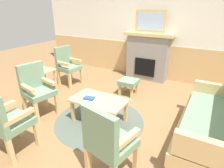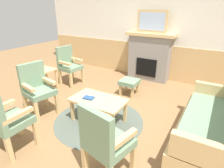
{
  "view_description": "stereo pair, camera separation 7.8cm",
  "coord_description": "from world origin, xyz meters",
  "views": [
    {
      "loc": [
        1.64,
        -2.55,
        1.96
      ],
      "look_at": [
        0.0,
        0.35,
        0.55
      ],
      "focal_mm": 30.22,
      "sensor_mm": 36.0,
      "label": 1
    },
    {
      "loc": [
        1.7,
        -2.51,
        1.96
      ],
      "look_at": [
        0.0,
        0.35,
        0.55
      ],
      "focal_mm": 30.22,
      "sensor_mm": 36.0,
      "label": 2
    }
  ],
  "objects": [
    {
      "name": "footstool",
      "position": [
        -0.01,
        1.15,
        0.28
      ],
      "size": [
        0.4,
        0.4,
        0.36
      ],
      "color": "tan",
      "rests_on": "ground_plane"
    },
    {
      "name": "armchair_front_left",
      "position": [
        0.75,
        -1.08,
        0.54
      ],
      "size": [
        0.57,
        0.57,
        0.98
      ],
      "color": "tan",
      "rests_on": "ground_plane"
    },
    {
      "name": "book_on_table",
      "position": [
        -0.15,
        -0.2,
        0.46
      ],
      "size": [
        0.2,
        0.15,
        0.03
      ],
      "primitive_type": "cube",
      "rotation": [
        0.0,
        0.0,
        0.16
      ],
      "color": "navy",
      "rests_on": "coffee_table"
    },
    {
      "name": "armchair_near_fireplace",
      "position": [
        -1.67,
        0.96,
        0.54
      ],
      "size": [
        0.52,
        0.52,
        0.98
      ],
      "color": "tan",
      "rests_on": "ground_plane"
    },
    {
      "name": "fireplace",
      "position": [
        0.0,
        2.35,
        0.65
      ],
      "size": [
        1.3,
        0.44,
        1.28
      ],
      "color": "gray",
      "rests_on": "ground_plane"
    },
    {
      "name": "ground_plane",
      "position": [
        0.0,
        0.0,
        0.0
      ],
      "size": [
        14.0,
        14.0,
        0.0
      ],
      "primitive_type": "plane",
      "color": "olive"
    },
    {
      "name": "round_rug",
      "position": [
        0.01,
        -0.13,
        0.0
      ],
      "size": [
        1.61,
        1.61,
        0.01
      ],
      "primitive_type": "cylinder",
      "color": "#4C564C",
      "rests_on": "ground_plane"
    },
    {
      "name": "coffee_table",
      "position": [
        0.01,
        -0.13,
        0.39
      ],
      "size": [
        0.96,
        0.56,
        0.44
      ],
      "color": "tan",
      "rests_on": "ground_plane"
    },
    {
      "name": "wall_back",
      "position": [
        0.0,
        2.6,
        1.31
      ],
      "size": [
        7.2,
        0.14,
        2.7
      ],
      "color": "silver",
      "rests_on": "ground_plane"
    },
    {
      "name": "couch",
      "position": [
        1.75,
        0.14,
        0.4
      ],
      "size": [
        0.7,
        1.8,
        0.98
      ],
      "color": "tan",
      "rests_on": "ground_plane"
    },
    {
      "name": "side_table",
      "position": [
        -1.83,
        0.3,
        0.43
      ],
      "size": [
        0.44,
        0.44,
        0.55
      ],
      "color": "tan",
      "rests_on": "ground_plane"
    },
    {
      "name": "armchair_front_center",
      "position": [
        -0.64,
        -1.4,
        0.54
      ],
      "size": [
        0.48,
        0.48,
        0.98
      ],
      "color": "tan",
      "rests_on": "ground_plane"
    },
    {
      "name": "armchair_by_window_left",
      "position": [
        -1.15,
        -0.46,
        0.54
      ],
      "size": [
        0.57,
        0.57,
        0.98
      ],
      "color": "tan",
      "rests_on": "ground_plane"
    },
    {
      "name": "framed_picture",
      "position": [
        0.0,
        2.35,
        1.56
      ],
      "size": [
        0.8,
        0.04,
        0.56
      ],
      "color": "tan",
      "rests_on": "fireplace"
    }
  ]
}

